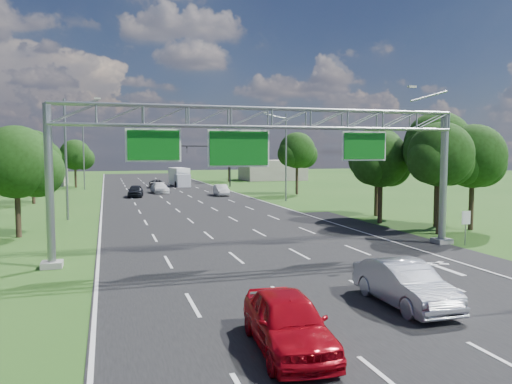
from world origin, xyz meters
name	(u,v)px	position (x,y,z in m)	size (l,w,h in m)	color
ground	(204,215)	(0.00, 30.00, 0.00)	(220.00, 220.00, 0.00)	#255118
road	(204,215)	(0.00, 30.00, 0.00)	(18.00, 180.00, 0.02)	black
road_flare	(405,239)	(10.20, 14.00, 0.00)	(3.00, 30.00, 0.02)	black
sign_gantry	(271,129)	(0.33, 12.00, 6.89)	(23.50, 1.00, 9.56)	gray
regulatory_sign	(466,221)	(12.40, 10.98, 1.51)	(0.60, 0.08, 2.10)	gray
traffic_signal	(209,155)	(7.48, 65.00, 5.17)	(12.21, 0.24, 7.00)	black
streetlight_l_near	(68,153)	(-11.30, 30.00, 5.58)	(2.97, 0.22, 10.16)	gray
streetlight_l_far	(85,152)	(-11.30, 65.00, 5.58)	(2.97, 0.22, 10.16)	gray
streetlight_r_mid	(284,153)	(11.30, 40.00, 5.58)	(2.97, 0.22, 10.16)	gray
tree_cluster_right	(420,156)	(14.80, 19.19, 5.31)	(9.91, 14.60, 8.68)	#2D2116
tree_verge_la	(18,166)	(-13.92, 22.04, 4.76)	(5.76, 4.80, 7.40)	#2D2116
tree_verge_lb	(33,154)	(-15.92, 45.04, 5.41)	(5.76, 4.80, 8.06)	#2D2116
tree_verge_lc	(76,156)	(-12.92, 70.04, 4.98)	(5.76, 4.80, 7.62)	#2D2116
tree_verge_rd	(297,152)	(16.08, 48.04, 5.63)	(5.76, 4.80, 8.28)	#2D2116
tree_verge_re	(229,154)	(14.08, 78.04, 5.20)	(5.76, 4.80, 7.84)	#2D2116
building_left	(22,171)	(-22.00, 78.00, 2.50)	(14.00, 10.00, 5.00)	gray
building_right	(272,170)	(24.00, 82.00, 2.00)	(12.00, 9.00, 4.00)	gray
red_coupe	(288,322)	(-3.48, -0.92, 0.83)	(1.96, 4.88, 1.66)	#AD0813
silver_sedan	(405,284)	(2.08, 1.72, 0.82)	(1.73, 4.96, 1.63)	#AFB1BB
car_queue_a	(160,188)	(-1.31, 55.53, 0.71)	(1.99, 4.90, 1.42)	white
car_queue_b	(157,184)	(-0.72, 65.29, 0.64)	(2.12, 4.60, 1.28)	black
car_queue_c	(135,191)	(-4.86, 50.26, 0.76)	(1.80, 4.48, 1.53)	black
car_queue_d	(221,190)	(5.93, 49.15, 0.71)	(1.51, 4.32, 1.42)	silver
box_truck	(180,177)	(3.42, 69.32, 1.44)	(2.95, 8.14, 3.00)	white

